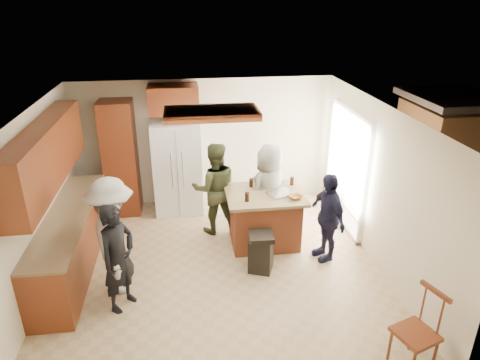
{
  "coord_description": "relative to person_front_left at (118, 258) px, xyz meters",
  "views": [
    {
      "loc": [
        -0.38,
        -5.55,
        3.95
      ],
      "look_at": [
        0.48,
        0.79,
        1.15
      ],
      "focal_mm": 32.0,
      "sensor_mm": 36.0,
      "label": 1
    }
  ],
  "objects": [
    {
      "name": "spindle_chair",
      "position": [
        3.41,
        -1.5,
        -0.31
      ],
      "size": [
        0.53,
        0.53,
        0.99
      ],
      "color": "maroon",
      "rests_on": "ground"
    },
    {
      "name": "trash_bin",
      "position": [
        2.01,
        0.56,
        -0.45
      ],
      "size": [
        0.44,
        0.44,
        0.63
      ],
      "color": "black",
      "rests_on": "ground"
    },
    {
      "name": "person_behind_left",
      "position": [
        1.42,
        1.86,
        0.06
      ],
      "size": [
        0.83,
        0.53,
        1.66
      ],
      "primitive_type": "imported",
      "rotation": [
        0.0,
        0.0,
        3.18
      ],
      "color": "#363C23",
      "rests_on": "ground"
    },
    {
      "name": "left_cabinetry",
      "position": [
        -0.91,
        1.06,
        0.19
      ],
      "size": [
        0.64,
        3.0,
        2.3
      ],
      "color": "maroon",
      "rests_on": "ground"
    },
    {
      "name": "refrigerator",
      "position": [
        0.78,
        2.78,
        0.13
      ],
      "size": [
        0.9,
        0.76,
        1.8
      ],
      "color": "white",
      "rests_on": "ground"
    },
    {
      "name": "person_side_right",
      "position": [
        3.1,
        0.78,
        -0.03
      ],
      "size": [
        0.62,
        0.94,
        1.47
      ],
      "primitive_type": "imported",
      "rotation": [
        0.0,
        0.0,
        -1.34
      ],
      "color": "#181931",
      "rests_on": "ground"
    },
    {
      "name": "back_wall_units",
      "position": [
        0.0,
        2.86,
        0.61
      ],
      "size": [
        1.8,
        0.6,
        2.45
      ],
      "color": "maroon",
      "rests_on": "ground"
    },
    {
      "name": "kitchen_island",
      "position": [
        2.21,
        1.35,
        -0.29
      ],
      "size": [
        1.28,
        1.03,
        0.93
      ],
      "color": "#AC4E2C",
      "rests_on": "ground"
    },
    {
      "name": "person_behind_right",
      "position": [
        2.35,
        1.68,
        0.06
      ],
      "size": [
        0.96,
        0.88,
        1.65
      ],
      "primitive_type": "imported",
      "rotation": [
        0.0,
        0.0,
        3.72
      ],
      "color": "gray",
      "rests_on": "ground"
    },
    {
      "name": "room_shell",
      "position": [
        5.71,
        2.3,
        0.1
      ],
      "size": [
        8.0,
        5.2,
        5.0
      ],
      "color": "tan",
      "rests_on": "ground"
    },
    {
      "name": "person_counter",
      "position": [
        -0.09,
        0.37,
        0.1
      ],
      "size": [
        0.63,
        1.17,
        1.74
      ],
      "primitive_type": "imported",
      "rotation": [
        0.0,
        0.0,
        1.67
      ],
      "color": "gray",
      "rests_on": "ground"
    },
    {
      "name": "island_items",
      "position": [
        2.45,
        1.28,
        0.2
      ],
      "size": [
        0.96,
        0.72,
        0.15
      ],
      "color": "silver",
      "rests_on": "kitchen_island"
    },
    {
      "name": "person_front_left",
      "position": [
        0.0,
        0.0,
        0.0
      ],
      "size": [
        0.66,
        0.69,
        1.53
      ],
      "primitive_type": "imported",
      "rotation": [
        0.0,
        0.0,
        0.96
      ],
      "color": "black",
      "rests_on": "ground"
    }
  ]
}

